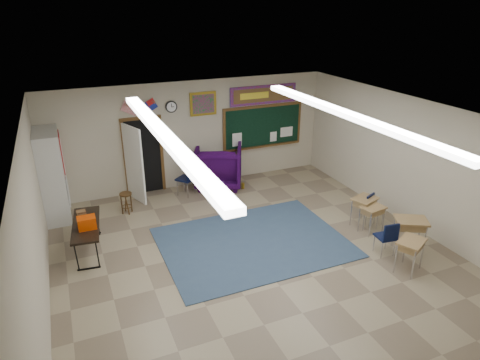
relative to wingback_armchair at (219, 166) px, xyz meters
name	(u,v)px	position (x,y,z in m)	size (l,w,h in m)	color
floor	(261,263)	(-0.64, -4.12, -0.60)	(9.00, 9.00, 0.00)	gray
back_wall	(192,135)	(-0.64, 0.38, 0.90)	(8.00, 0.04, 3.00)	#BDAF99
left_wall	(34,240)	(-4.64, -4.12, 0.90)	(0.04, 9.00, 3.00)	#BDAF99
right_wall	(421,167)	(3.36, -4.12, 0.90)	(0.04, 9.00, 3.00)	#BDAF99
ceiling	(264,121)	(-0.64, -4.12, 2.40)	(8.00, 9.00, 0.04)	silver
area_rug	(253,242)	(-0.44, -3.32, -0.59)	(4.00, 3.00, 0.02)	#31465D
fluorescent_strips	(264,124)	(-0.64, -4.12, 2.34)	(3.86, 6.00, 0.10)	white
doorway	(141,158)	(-2.14, 0.23, 0.46)	(1.10, 0.89, 2.16)	black
chalkboard	(263,128)	(1.56, 0.34, 0.87)	(2.55, 0.14, 1.30)	brown
bulletin_board	(264,95)	(1.56, 0.35, 1.85)	(2.10, 0.05, 0.55)	#B80F11
framed_art_print	(203,104)	(-0.29, 0.35, 1.75)	(0.75, 0.05, 0.65)	olive
wall_clock	(171,107)	(-1.19, 0.35, 1.75)	(0.32, 0.05, 0.32)	black
wall_flags	(139,105)	(-2.04, 0.32, 1.88)	(1.16, 0.06, 0.70)	red
storage_cabinet	(52,176)	(-4.35, -0.27, 0.50)	(0.59, 1.25, 2.20)	silver
wingback_armchair	(219,166)	(0.00, 0.00, 0.00)	(1.28, 1.31, 1.19)	#230532
student_chair_reading	(186,179)	(-1.07, -0.27, -0.14)	(0.46, 0.46, 0.91)	black
student_chair_desk_a	(385,237)	(1.92, -4.82, -0.21)	(0.39, 0.39, 0.78)	black
student_chair_desk_b	(375,211)	(2.56, -3.73, -0.22)	(0.38, 0.38, 0.75)	black
student_desk_front_left	(372,218)	(2.27, -3.95, -0.24)	(0.60, 0.49, 0.65)	olive
student_desk_front_right	(364,210)	(2.32, -3.59, -0.20)	(0.70, 0.61, 0.70)	olive
student_desk_back_left	(409,254)	(1.93, -5.50, -0.21)	(0.71, 0.64, 0.69)	olive
student_desk_back_right	(409,234)	(2.43, -4.95, -0.16)	(0.80, 0.74, 0.78)	olive
folding_table	(88,236)	(-3.81, -2.25, -0.23)	(0.72, 1.66, 0.92)	black
wooden_stool	(126,203)	(-2.76, -0.75, -0.32)	(0.31, 0.31, 0.54)	#452D14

